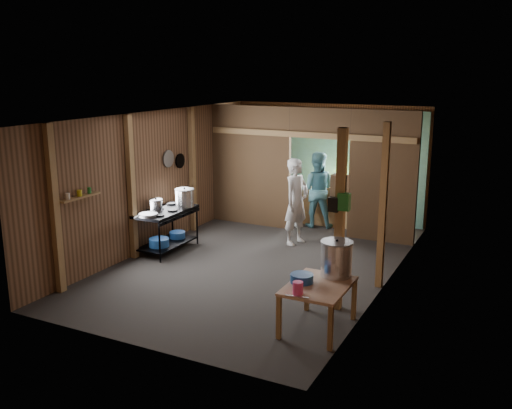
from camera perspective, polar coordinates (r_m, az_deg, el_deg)
The scene contains 41 objects.
floor at distance 10.11m, azimuth 0.51°, elevation -5.82°, with size 4.50×7.00×0.00m, color #292525.
ceiling at distance 9.57m, azimuth 0.54°, elevation 9.02°, with size 4.50×7.00×0.00m, color #312F2C.
wall_back at distance 12.94m, azimuth 7.34°, elevation 4.33°, with size 4.50×0.00×2.60m, color brown.
wall_front at distance 6.89m, azimuth -12.36°, elevation -4.20°, with size 4.50×0.00×2.60m, color brown.
wall_left at distance 10.91m, azimuth -10.17°, elevation 2.49°, with size 0.00×7.00×2.60m, color brown.
wall_right at distance 9.03m, azimuth 13.47°, elevation -0.00°, with size 0.00×7.00×2.60m, color brown.
partition_left at distance 12.27m, azimuth -0.55°, elevation 3.93°, with size 1.85×0.10×2.60m, color brown.
partition_right at distance 11.28m, azimuth 12.72°, elevation 2.73°, with size 1.35×0.10×2.60m, color brown.
partition_header at distance 11.52m, azimuth 6.52°, elevation 8.23°, with size 1.30×0.10×0.60m, color brown.
turquoise_panel at distance 12.89m, azimuth 7.25°, elevation 4.08°, with size 4.40×0.06×2.50m, color #66B5B0.
back_counter at distance 12.51m, azimuth 7.68°, elevation -0.09°, with size 1.20×0.50×0.85m, color #A17D42.
wall_clock at distance 12.69m, azimuth 8.35°, elevation 6.85°, with size 0.20×0.20×0.03m, color beige.
post_left_a at distance 8.96m, azimuth -19.70°, elevation -0.54°, with size 0.10×0.12×2.60m, color #A17D42.
post_left_b at distance 10.25m, azimuth -12.51°, elevation 1.66°, with size 0.10×0.12×2.60m, color #A17D42.
post_left_c at distance 11.84m, azimuth -6.45°, elevation 3.49°, with size 0.10×0.12×2.60m, color #A17D42.
post_right at distance 8.85m, azimuth 12.73°, elevation -0.23°, with size 0.10×0.12×2.60m, color #A17D42.
post_free at distance 7.91m, azimuth 8.48°, elevation -1.69°, with size 0.12×0.12×2.60m, color #A17D42.
cross_beam at distance 11.58m, azimuth 5.23°, elevation 7.05°, with size 4.40×0.12×0.12m, color #A17D42.
pan_lid_big at distance 11.15m, azimuth -8.86°, elevation 4.60°, with size 0.34×0.34×0.03m, color gray.
pan_lid_small at distance 11.49m, azimuth -7.69°, elevation 4.40°, with size 0.30×0.30×0.03m, color black.
wall_shelf at distance 9.26m, azimuth -17.42°, elevation 0.72°, with size 0.14×0.80×0.03m, color #A17D42.
jar_white at distance 9.07m, azimuth -18.53°, elevation 0.80°, with size 0.07×0.07×0.10m, color beige.
jar_yellow at distance 9.25m, azimuth -17.44°, elevation 1.11°, with size 0.08×0.08×0.10m, color gold.
jar_green at distance 9.40m, azimuth -16.52°, elevation 1.37°, with size 0.06×0.06×0.10m, color #1B6B26.
bag_white at distance 7.89m, azimuth 8.44°, elevation 1.85°, with size 0.22×0.15×0.32m, color beige.
bag_green at distance 7.76m, azimuth 8.91°, elevation 0.28°, with size 0.16×0.12×0.24m, color #1B6B26.
bag_black at distance 7.80m, azimuth 7.87°, elevation -0.00°, with size 0.14×0.10×0.20m, color black.
gas_range at distance 10.74m, azimuth -9.06°, elevation -2.60°, with size 0.69×1.34×0.79m, color black, non-canonical shape.
prep_table at distance 7.58m, azimuth 6.28°, elevation -10.25°, with size 0.77×1.05×0.62m, color tan, non-canonical shape.
stove_pot_large at distance 10.82m, azimuth -7.23°, elevation 0.64°, with size 0.37×0.37×0.37m, color silver, non-canonical shape.
stove_pot_med at distance 10.67m, azimuth -10.09°, elevation -0.05°, with size 0.25×0.25×0.22m, color silver, non-canonical shape.
frying_pan at distance 10.22m, azimuth -10.85°, elevation -1.05°, with size 0.33×0.55×0.08m, color gray, non-canonical shape.
blue_tub_front at distance 10.60m, azimuth -9.79°, elevation -3.79°, with size 0.37×0.37×0.15m, color #1C4A95.
blue_tub_back at distance 11.07m, azimuth -7.97°, elevation -3.05°, with size 0.31×0.31×0.12m, color #1C4A95.
stock_pot at distance 7.72m, azimuth 8.14°, elevation -5.51°, with size 0.44×0.44×0.51m, color silver, non-canonical shape.
wash_basin at distance 7.50m, azimuth 4.66°, elevation -7.45°, with size 0.31×0.31×0.11m, color #1C4A95.
pink_bucket at distance 7.13m, azimuth 4.26°, elevation -8.41°, with size 0.13×0.13×0.16m, color #F3408C.
knife at distance 7.06m, azimuth 4.16°, elevation -9.27°, with size 0.30×0.04×0.01m, color silver.
yellow_tub at distance 12.35m, azimuth 8.44°, elevation 2.17°, with size 0.34×0.34×0.19m, color gold.
cook at distance 10.96m, azimuth 4.11°, elevation 0.29°, with size 0.62×0.40×1.69m, color silver.
worker_back at distance 12.21m, azimuth 6.12°, elevation 1.51°, with size 0.80×0.62×1.64m, color teal.
Camera 1 is at (4.17, -8.57, 3.38)m, focal length 39.52 mm.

